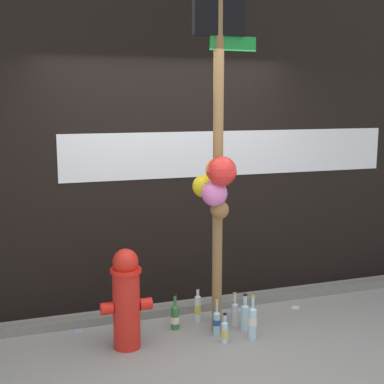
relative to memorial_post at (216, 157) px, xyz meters
name	(u,v)px	position (x,y,z in m)	size (l,w,h in m)	color
ground_plane	(213,359)	(-0.20, -0.46, -1.60)	(14.00, 14.00, 0.00)	gray
building_wall	(164,148)	(-0.20, 0.97, 0.01)	(10.00, 0.21, 3.20)	black
curb_strip	(176,309)	(-0.20, 0.55, -1.56)	(8.00, 0.12, 0.08)	slate
memorial_post	(216,157)	(0.00, 0.00, 0.00)	(0.56, 0.57, 2.96)	olive
fire_hydrant	(126,298)	(-0.81, -0.02, -1.16)	(0.44, 0.26, 0.86)	red
bottle_0	(175,316)	(-0.32, 0.20, -1.48)	(0.08, 0.08, 0.33)	#337038
bottle_1	(245,315)	(0.28, -0.02, -1.46)	(0.07, 0.07, 0.34)	#B2DBEA
bottle_2	(217,322)	(0.00, -0.04, -1.47)	(0.07, 0.07, 0.33)	#93CCE0
bottle_3	(235,312)	(0.23, 0.10, -1.47)	(0.06, 0.06, 0.32)	silver
bottle_4	(225,331)	(0.01, -0.21, -1.49)	(0.06, 0.06, 0.27)	#B2DBEA
bottle_5	(253,322)	(0.27, -0.21, -1.44)	(0.07, 0.07, 0.40)	#B2DBEA
bottle_6	(217,311)	(0.11, 0.22, -1.48)	(0.07, 0.07, 0.30)	brown
bottle_7	(198,307)	(-0.06, 0.31, -1.46)	(0.06, 0.06, 0.33)	silver
litter_0	(296,307)	(0.99, 0.30, -1.59)	(0.07, 0.09, 0.01)	silver
litter_1	(79,331)	(-1.16, 0.43, -1.59)	(0.07, 0.10, 0.01)	#8C99B2
litter_2	(236,311)	(0.37, 0.40, -1.59)	(0.16, 0.06, 0.01)	#8C99B2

